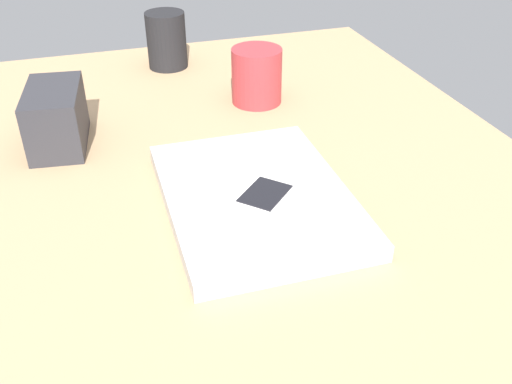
{
  "coord_description": "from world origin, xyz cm",
  "views": [
    {
      "loc": [
        -66.09,
        23.06,
        46.12
      ],
      "look_at": [
        -6.06,
        4.26,
        5.0
      ],
      "focal_mm": 40.59,
      "sensor_mm": 36.0,
      "label": 1
    }
  ],
  "objects_px": {
    "cell_phone_on_laptop": "(265,197)",
    "coffee_mug": "(256,75)",
    "desk_organizer": "(56,118)",
    "pen_cup": "(166,40)",
    "laptop_closed": "(256,197)"
  },
  "relations": [
    {
      "from": "cell_phone_on_laptop",
      "to": "desk_organizer",
      "type": "height_order",
      "value": "desk_organizer"
    },
    {
      "from": "coffee_mug",
      "to": "pen_cup",
      "type": "xyz_separation_m",
      "value": [
        0.22,
        0.12,
        0.01
      ]
    },
    {
      "from": "cell_phone_on_laptop",
      "to": "pen_cup",
      "type": "relative_size",
      "value": 1.06
    },
    {
      "from": "coffee_mug",
      "to": "pen_cup",
      "type": "distance_m",
      "value": 0.25
    },
    {
      "from": "coffee_mug",
      "to": "desk_organizer",
      "type": "bearing_deg",
      "value": 100.65
    },
    {
      "from": "cell_phone_on_laptop",
      "to": "laptop_closed",
      "type": "bearing_deg",
      "value": 7.41
    },
    {
      "from": "laptop_closed",
      "to": "pen_cup",
      "type": "height_order",
      "value": "pen_cup"
    },
    {
      "from": "cell_phone_on_laptop",
      "to": "coffee_mug",
      "type": "distance_m",
      "value": 0.35
    },
    {
      "from": "coffee_mug",
      "to": "pen_cup",
      "type": "bearing_deg",
      "value": 29.11
    },
    {
      "from": "desk_organizer",
      "to": "coffee_mug",
      "type": "relative_size",
      "value": 1.14
    },
    {
      "from": "laptop_closed",
      "to": "desk_organizer",
      "type": "height_order",
      "value": "desk_organizer"
    },
    {
      "from": "laptop_closed",
      "to": "desk_organizer",
      "type": "distance_m",
      "value": 0.35
    },
    {
      "from": "laptop_closed",
      "to": "pen_cup",
      "type": "bearing_deg",
      "value": 2.76
    },
    {
      "from": "laptop_closed",
      "to": "coffee_mug",
      "type": "distance_m",
      "value": 0.33
    },
    {
      "from": "desk_organizer",
      "to": "coffee_mug",
      "type": "bearing_deg",
      "value": -72.27
    }
  ]
}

